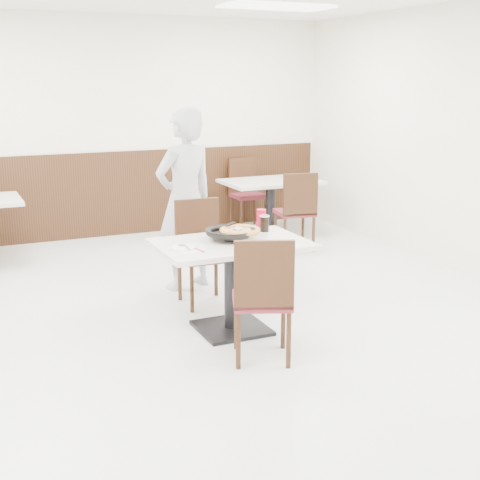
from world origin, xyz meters
name	(u,v)px	position (x,y,z in m)	size (l,w,h in m)	color
floor	(214,320)	(0.00, 0.00, 0.00)	(7.00, 7.00, 0.00)	silver
wall_back	(109,128)	(0.00, 3.50, 1.40)	(6.00, 0.04, 2.80)	silver
wainscot_back	(113,194)	(0.00, 3.48, 0.55)	(5.90, 0.03, 1.10)	black
fluo_panel_d	(277,7)	(1.50, 1.80, 2.78)	(1.20, 0.60, 0.02)	white
main_table	(232,286)	(0.05, -0.27, 0.38)	(1.20, 0.80, 0.75)	beige
chair_near	(262,297)	(0.02, -0.88, 0.47)	(0.42, 0.42, 0.95)	black
chair_far	(204,254)	(0.09, 0.44, 0.47)	(0.42, 0.42, 0.95)	black
trivet	(232,238)	(0.07, -0.23, 0.77)	(0.13, 0.13, 0.04)	black
pizza_pan	(231,235)	(0.07, -0.20, 0.79)	(0.36, 0.36, 0.01)	black
pizza	(240,232)	(0.14, -0.23, 0.81)	(0.31, 0.31, 0.02)	#D59347
pizza_server	(238,228)	(0.13, -0.21, 0.84)	(0.08, 0.10, 0.00)	silver
napkin	(189,251)	(-0.36, -0.40, 0.75)	(0.16, 0.16, 0.00)	silver
side_plate	(183,248)	(-0.38, -0.32, 0.76)	(0.18, 0.18, 0.01)	white
fork	(187,248)	(-0.36, -0.36, 0.77)	(0.02, 0.17, 0.00)	silver
cola_glass	(264,224)	(0.46, -0.04, 0.81)	(0.08, 0.08, 0.13)	black
red_cup	(261,218)	(0.50, 0.12, 0.83)	(0.08, 0.08, 0.16)	#BB0725
diner_person	(185,199)	(0.11, 0.98, 0.88)	(0.65, 0.42, 1.77)	silver
bg_table_right	(270,209)	(1.82, 2.52, 0.38)	(1.20, 0.80, 0.75)	beige
bg_chair_right_near	(295,211)	(1.81, 1.87, 0.47)	(0.42, 0.42, 0.95)	black
bg_chair_right_far	(248,194)	(1.80, 3.15, 0.47)	(0.42, 0.42, 0.95)	black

